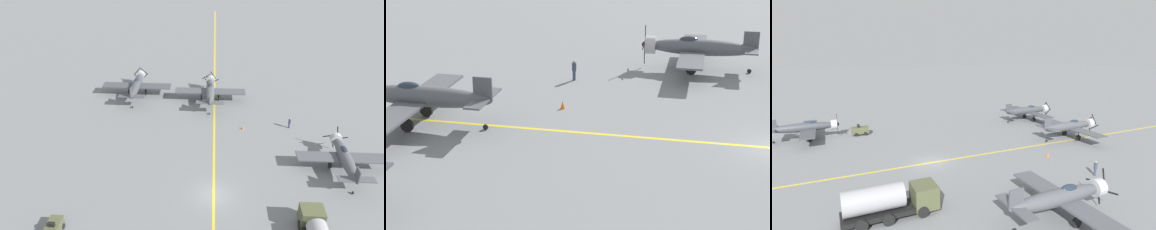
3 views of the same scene
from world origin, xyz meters
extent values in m
plane|color=slate|center=(0.00, 0.00, 0.00)|extent=(400.00, 400.00, 0.00)
cube|color=yellow|center=(0.00, 0.00, 0.00)|extent=(0.30, 160.00, 0.01)
ellipsoid|color=#505258|center=(16.66, 5.25, 2.05)|extent=(1.50, 9.50, 1.42)
cylinder|color=#B7B7BC|center=(16.66, 9.70, 2.05)|extent=(1.58, 0.90, 1.58)
ellipsoid|color=#232D3D|center=(16.66, 6.39, 2.61)|extent=(0.80, 1.70, 0.76)
cube|color=#505258|center=(16.66, 6.01, 1.71)|extent=(12.00, 2.10, 0.16)
cube|color=#505258|center=(16.66, 1.16, 2.20)|extent=(4.40, 1.10, 0.12)
cube|color=#505258|center=(16.66, 1.16, 2.85)|extent=(0.14, 1.30, 1.60)
sphere|color=black|center=(16.66, 10.20, 2.05)|extent=(0.56, 0.56, 0.56)
cube|color=black|center=(16.49, 10.20, 1.19)|extent=(0.48, 0.06, 1.74)
cube|color=black|center=(17.52, 10.20, 1.88)|extent=(1.74, 0.06, 0.48)
cube|color=black|center=(16.83, 10.20, 2.91)|extent=(0.48, 0.06, 1.74)
cube|color=black|center=(15.80, 10.20, 2.22)|extent=(1.74, 0.06, 0.48)
cylinder|color=black|center=(15.16, 6.01, 1.08)|extent=(0.14, 0.14, 1.26)
cylinder|color=black|center=(15.16, 6.01, 0.45)|extent=(0.22, 0.90, 0.90)
cylinder|color=black|center=(18.16, 6.01, 1.08)|extent=(0.14, 0.14, 1.26)
cylinder|color=black|center=(18.16, 6.01, 0.45)|extent=(0.22, 0.90, 0.90)
ellipsoid|color=#42454A|center=(-17.41, -15.09, 2.05)|extent=(1.50, 9.50, 1.42)
cylinder|color=#B7B7BC|center=(-17.41, -10.64, 2.05)|extent=(1.58, 0.90, 1.58)
ellipsoid|color=#232D3D|center=(-17.41, -13.95, 2.61)|extent=(0.80, 1.70, 0.76)
cube|color=#42454A|center=(-17.41, -14.33, 1.71)|extent=(12.00, 2.10, 0.16)
cube|color=#42454A|center=(-17.41, -19.18, 2.20)|extent=(4.40, 1.10, 0.12)
sphere|color=black|center=(-17.41, -10.14, 2.05)|extent=(0.56, 0.56, 0.56)
cube|color=black|center=(-16.54, -10.14, 2.13)|extent=(1.76, 0.06, 0.29)
cube|color=black|center=(-17.49, -10.14, 2.92)|extent=(0.29, 0.06, 1.76)
cube|color=black|center=(-18.28, -10.14, 1.97)|extent=(1.76, 0.06, 0.29)
cube|color=black|center=(-17.34, -10.14, 1.18)|extent=(0.29, 0.06, 1.76)
cylinder|color=black|center=(-18.91, -14.33, 1.08)|extent=(0.14, 0.14, 1.26)
cylinder|color=black|center=(-18.91, -14.33, 0.45)|extent=(0.22, 0.90, 0.90)
cylinder|color=black|center=(-15.91, -14.33, 1.08)|extent=(0.14, 0.14, 1.26)
cylinder|color=black|center=(-15.91, -14.33, 0.45)|extent=(0.22, 0.90, 0.90)
cylinder|color=black|center=(-17.41, -19.24, 0.18)|extent=(0.12, 0.36, 0.36)
ellipsoid|color=#45484D|center=(-13.73, 24.36, 2.05)|extent=(1.50, 9.50, 1.42)
cylinder|color=#B7B7BC|center=(-13.73, 28.81, 2.05)|extent=(1.57, 0.90, 1.58)
ellipsoid|color=#232D3D|center=(-13.73, 25.50, 2.61)|extent=(0.80, 1.70, 0.76)
cube|color=#45484D|center=(-13.73, 25.12, 1.71)|extent=(12.00, 2.10, 0.16)
cube|color=#45484D|center=(-13.73, 20.27, 2.20)|extent=(4.40, 1.10, 0.12)
cube|color=#45484D|center=(-13.73, 20.27, 2.85)|extent=(0.14, 1.30, 1.60)
sphere|color=black|center=(-13.73, 29.31, 2.05)|extent=(0.56, 0.56, 0.56)
cube|color=black|center=(-14.29, 29.31, 2.72)|extent=(1.24, 0.06, 1.43)
cube|color=black|center=(-14.40, 29.31, 1.48)|extent=(1.43, 0.06, 1.24)
cube|color=black|center=(-13.16, 29.31, 1.38)|extent=(1.24, 0.06, 1.43)
cube|color=black|center=(-13.06, 29.31, 2.62)|extent=(1.43, 0.06, 1.24)
cylinder|color=black|center=(-15.23, 25.12, 1.08)|extent=(0.14, 0.14, 1.26)
cylinder|color=black|center=(-15.23, 25.12, 0.45)|extent=(0.22, 0.90, 0.90)
cylinder|color=black|center=(-12.23, 25.12, 1.08)|extent=(0.14, 0.14, 1.26)
cylinder|color=black|center=(-12.23, 25.12, 0.45)|extent=(0.22, 0.90, 0.90)
cylinder|color=black|center=(-13.73, 20.21, 0.18)|extent=(0.12, 0.36, 0.36)
ellipsoid|color=#4E5055|center=(-0.79, 22.95, 2.05)|extent=(1.50, 9.50, 1.42)
cylinder|color=#B7B7BC|center=(-0.79, 27.40, 2.05)|extent=(1.58, 0.90, 1.58)
ellipsoid|color=#232D3D|center=(-0.79, 24.09, 2.61)|extent=(0.80, 1.70, 0.76)
cube|color=#4E5055|center=(-0.79, 23.71, 1.71)|extent=(12.00, 2.10, 0.16)
cube|color=#4E5055|center=(-0.79, 18.86, 2.20)|extent=(4.40, 1.10, 0.12)
cube|color=#4E5055|center=(-0.79, 18.86, 2.85)|extent=(0.14, 1.30, 1.60)
sphere|color=black|center=(-0.79, 27.90, 2.05)|extent=(0.56, 0.56, 0.56)
cube|color=black|center=(-1.53, 27.90, 2.53)|extent=(1.54, 0.06, 1.07)
cube|color=black|center=(-1.27, 27.90, 1.32)|extent=(1.07, 0.06, 1.54)
cube|color=black|center=(-0.06, 27.90, 1.57)|extent=(1.54, 0.06, 1.07)
cube|color=black|center=(-0.32, 27.90, 2.78)|extent=(1.07, 0.06, 1.54)
cylinder|color=black|center=(-2.29, 23.71, 1.08)|extent=(0.14, 0.14, 1.26)
cylinder|color=black|center=(-2.29, 23.71, 0.45)|extent=(0.22, 0.90, 0.90)
cylinder|color=black|center=(0.71, 23.71, 1.08)|extent=(0.14, 0.14, 1.26)
cylinder|color=black|center=(0.71, 23.71, 0.45)|extent=(0.22, 0.90, 0.90)
cylinder|color=black|center=(-0.79, 18.80, 0.18)|extent=(0.12, 0.36, 0.36)
cube|color=black|center=(10.42, -7.16, 0.62)|extent=(2.25, 8.00, 0.40)
cube|color=#515638|center=(10.42, -4.20, 1.42)|extent=(2.50, 2.08, 2.00)
cylinder|color=#9E9EA3|center=(10.42, -8.48, 1.93)|extent=(2.10, 4.96, 2.10)
cylinder|color=black|center=(9.23, -4.68, 0.50)|extent=(0.30, 1.00, 1.00)
cylinder|color=black|center=(11.60, -4.68, 0.50)|extent=(0.30, 1.00, 1.00)
cylinder|color=black|center=(9.23, -7.56, 0.50)|extent=(0.30, 1.00, 1.00)
cylinder|color=black|center=(11.60, -7.56, 0.50)|extent=(0.30, 1.00, 1.00)
cylinder|color=black|center=(9.23, -9.64, 0.50)|extent=(0.30, 1.00, 1.00)
cylinder|color=black|center=(11.60, -9.64, 0.50)|extent=(0.30, 1.00, 1.00)
cube|color=#515638|center=(-16.81, -6.75, 0.80)|extent=(1.40, 2.60, 1.10)
cube|color=black|center=(-16.81, -7.01, 1.57)|extent=(0.70, 0.36, 0.44)
cylinder|color=black|center=(-17.49, -6.03, 0.30)|extent=(0.20, 0.60, 0.60)
cylinder|color=black|center=(-16.12, -6.03, 0.30)|extent=(0.20, 0.60, 0.60)
cylinder|color=black|center=(-17.49, -7.46, 0.30)|extent=(0.20, 0.60, 0.60)
cylinder|color=black|center=(-16.12, -7.46, 0.30)|extent=(0.20, 0.60, 0.60)
cylinder|color=#334256|center=(11.43, 15.44, 0.41)|extent=(0.25, 0.25, 0.81)
cylinder|color=#334256|center=(11.43, 15.44, 1.15)|extent=(0.37, 0.37, 0.68)
sphere|color=tan|center=(11.43, 15.44, 1.60)|extent=(0.22, 0.22, 0.22)
cone|color=orange|center=(4.35, 14.73, 0.28)|extent=(0.36, 0.36, 0.55)
camera|label=1|loc=(-0.75, -33.51, 31.14)|focal=35.00mm
camera|label=2|loc=(-38.50, 4.33, 15.72)|focal=60.00mm
camera|label=3|loc=(33.86, -11.12, 13.96)|focal=28.00mm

